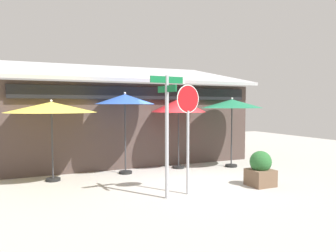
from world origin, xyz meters
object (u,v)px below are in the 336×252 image
object	(u,v)px
patio_umbrella_crimson_right	(179,106)
patio_umbrella_forest_green_far_right	(232,104)
sidewalk_planter	(260,169)
stop_sign	(188,119)
patio_umbrella_royal_blue_center	(125,100)
patio_umbrella_mustard_left	(51,108)
street_sign_post	(167,123)

from	to	relation	value
patio_umbrella_crimson_right	patio_umbrella_forest_green_far_right	bearing A→B (deg)	-16.82
patio_umbrella_forest_green_far_right	sidewalk_planter	distance (m)	3.41
sidewalk_planter	patio_umbrella_crimson_right	bearing A→B (deg)	106.71
stop_sign	patio_umbrella_royal_blue_center	xyz separation A→B (m)	(-0.74, 3.08, 0.52)
patio_umbrella_mustard_left	patio_umbrella_crimson_right	bearing A→B (deg)	2.78
patio_umbrella_mustard_left	patio_umbrella_crimson_right	world-z (taller)	patio_umbrella_crimson_right
stop_sign	sidewalk_planter	size ratio (longest dim) A/B	2.81
patio_umbrella_forest_green_far_right	sidewalk_planter	size ratio (longest dim) A/B	2.58
stop_sign	patio_umbrella_forest_green_far_right	size ratio (longest dim) A/B	1.09
street_sign_post	patio_umbrella_crimson_right	bearing A→B (deg)	59.59
sidewalk_planter	patio_umbrella_forest_green_far_right	bearing A→B (deg)	71.14
stop_sign	patio_umbrella_forest_green_far_right	distance (m)	4.16
patio_umbrella_mustard_left	sidewalk_planter	size ratio (longest dim) A/B	2.68
street_sign_post	patio_umbrella_mustard_left	xyz separation A→B (m)	(-2.41, 3.10, 0.37)
patio_umbrella_mustard_left	stop_sign	bearing A→B (deg)	-44.25
patio_umbrella_royal_blue_center	patio_umbrella_forest_green_far_right	distance (m)	3.98
stop_sign	patio_umbrella_crimson_right	distance (m)	3.46
patio_umbrella_royal_blue_center	patio_umbrella_crimson_right	size ratio (longest dim) A/B	1.05
patio_umbrella_crimson_right	sidewalk_planter	xyz separation A→B (m)	(0.99, -3.29, -1.79)
street_sign_post	patio_umbrella_forest_green_far_right	distance (m)	4.75
street_sign_post	patio_umbrella_crimson_right	xyz separation A→B (m)	(1.94, 3.31, 0.41)
patio_umbrella_mustard_left	patio_umbrella_forest_green_far_right	size ratio (longest dim) A/B	1.04
patio_umbrella_mustard_left	patio_umbrella_royal_blue_center	distance (m)	2.33
patio_umbrella_mustard_left	patio_umbrella_crimson_right	size ratio (longest dim) A/B	1.04
patio_umbrella_royal_blue_center	patio_umbrella_forest_green_far_right	size ratio (longest dim) A/B	1.06
stop_sign	patio_umbrella_mustard_left	xyz separation A→B (m)	(-3.06, 2.98, 0.28)
street_sign_post	sidewalk_planter	bearing A→B (deg)	0.49
patio_umbrella_crimson_right	patio_umbrella_forest_green_far_right	world-z (taller)	patio_umbrella_crimson_right
patio_umbrella_mustard_left	patio_umbrella_crimson_right	xyz separation A→B (m)	(4.36, 0.21, 0.04)
street_sign_post	patio_umbrella_mustard_left	distance (m)	3.95
patio_umbrella_royal_blue_center	patio_umbrella_crimson_right	xyz separation A→B (m)	(2.04, 0.11, -0.20)
patio_umbrella_forest_green_far_right	patio_umbrella_royal_blue_center	bearing A→B (deg)	173.17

